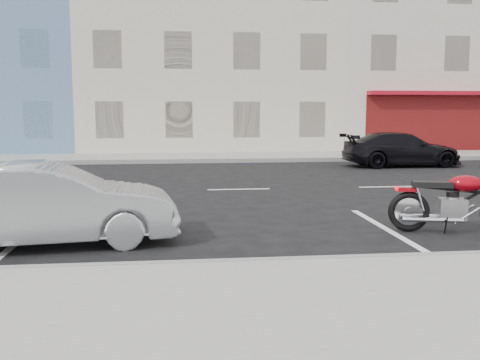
# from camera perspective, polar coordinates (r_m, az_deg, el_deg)

# --- Properties ---
(ground) EXTENTS (120.00, 120.00, 0.00)m
(ground) POSITION_cam_1_polar(r_m,az_deg,el_deg) (14.08, 7.98, -0.86)
(ground) COLOR black
(ground) RESTS_ON ground
(sidewalk_near) EXTENTS (80.00, 3.40, 0.15)m
(sidewalk_near) POSITION_cam_1_polar(r_m,az_deg,el_deg) (5.39, -22.93, -14.35)
(sidewalk_near) COLOR gray
(sidewalk_near) RESTS_ON ground
(sidewalk_far) EXTENTS (80.00, 3.40, 0.15)m
(sidewalk_far) POSITION_cam_1_polar(r_m,az_deg,el_deg) (22.33, -10.31, 2.34)
(sidewalk_far) COLOR gray
(sidewalk_far) RESTS_ON ground
(curb_near) EXTENTS (80.00, 0.12, 0.16)m
(curb_near) POSITION_cam_1_polar(r_m,az_deg,el_deg) (6.94, -18.94, -9.20)
(curb_near) COLOR gray
(curb_near) RESTS_ON ground
(curb_far) EXTENTS (80.00, 0.12, 0.16)m
(curb_far) POSITION_cam_1_polar(r_m,az_deg,el_deg) (20.64, -10.62, 1.94)
(curb_far) COLOR gray
(curb_far) RESTS_ON ground
(bldg_cream) EXTENTS (12.00, 12.00, 11.50)m
(bldg_cream) POSITION_cam_1_polar(r_m,az_deg,el_deg) (30.06, -3.69, 14.58)
(bldg_cream) COLOR beige
(bldg_cream) RESTS_ON ground
(bldg_corner) EXTENTS (14.00, 12.00, 12.50)m
(bldg_corner) POSITION_cam_1_polar(r_m,az_deg,el_deg) (33.40, 19.96, 14.30)
(bldg_corner) COLOR beige
(bldg_corner) RESTS_ON ground
(sedan_silver) EXTENTS (3.92, 1.79, 1.25)m
(sedan_silver) POSITION_cam_1_polar(r_m,az_deg,el_deg) (8.49, -19.70, -2.47)
(sedan_silver) COLOR #93969A
(sedan_silver) RESTS_ON ground
(car_far) EXTENTS (4.26, 1.79, 1.23)m
(car_far) POSITION_cam_1_polar(r_m,az_deg,el_deg) (20.18, 16.84, 3.15)
(car_far) COLOR black
(car_far) RESTS_ON ground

